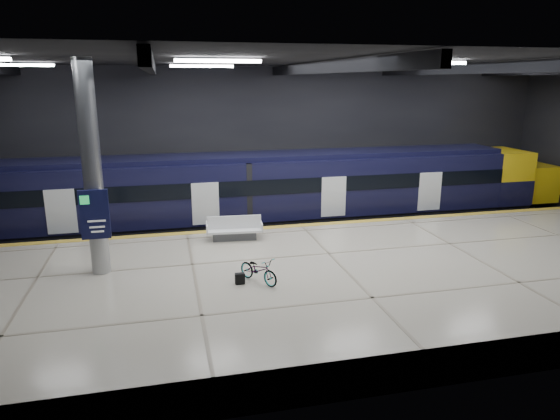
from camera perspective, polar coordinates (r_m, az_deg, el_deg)
name	(u,v)px	position (r m, az deg, el deg)	size (l,w,h in m)	color
ground	(320,271)	(19.91, 4.60, -6.99)	(30.00, 30.00, 0.00)	black
room_shell	(323,125)	(18.59, 4.95, 9.63)	(30.10, 16.10, 8.05)	black
platform	(342,283)	(17.52, 7.14, -8.23)	(30.00, 11.00, 1.10)	#B9AD9C
safety_strip	(302,225)	(22.04, 2.48, -1.76)	(30.00, 0.40, 0.01)	gold
rails	(286,230)	(24.88, 0.74, -2.29)	(30.00, 1.52, 0.16)	gray
train	(301,190)	(24.56, 2.41, 2.25)	(29.40, 2.84, 3.79)	black
bench	(234,231)	(20.12, -5.24, -2.41)	(2.29, 1.09, 0.98)	#595B60
bicycle	(259,270)	(15.87, -2.46, -6.84)	(0.56, 1.60, 0.84)	#99999E
pannier_bag	(240,279)	(15.87, -4.60, -7.82)	(0.30, 0.18, 0.35)	black
info_column	(92,173)	(16.96, -20.65, 3.98)	(0.90, 0.78, 6.90)	#9EA0A5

